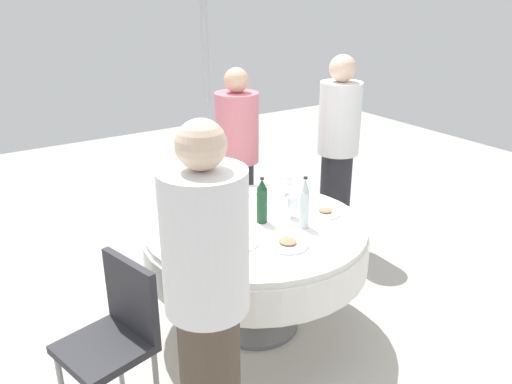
{
  "coord_description": "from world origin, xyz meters",
  "views": [
    {
      "loc": [
        2.45,
        -1.6,
        2.13
      ],
      "look_at": [
        0.0,
        0.0,
        0.96
      ],
      "focal_mm": 36.68,
      "sensor_mm": 36.0,
      "label": 1
    }
  ],
  "objects_px": {
    "bottle_dark_green_north": "(262,202)",
    "person_north": "(338,150)",
    "plate_east": "(325,212)",
    "plate_inner": "(288,243)",
    "bottle_clear_far": "(305,204)",
    "chair_rear": "(117,330)",
    "wine_glass_outer": "(286,182)",
    "person_west": "(208,313)",
    "person_far": "(237,161)",
    "dining_table": "(256,246)",
    "wine_glass_rear": "(228,210)",
    "wine_glass_near": "(216,193)",
    "bottle_green_west": "(222,243)",
    "plate_front": "(237,242)",
    "wine_glass_right": "(292,203)"
  },
  "relations": [
    {
      "from": "bottle_dark_green_north",
      "to": "person_north",
      "type": "relative_size",
      "value": 0.18
    },
    {
      "from": "plate_east",
      "to": "plate_inner",
      "type": "height_order",
      "value": "same"
    },
    {
      "from": "bottle_clear_far",
      "to": "chair_rear",
      "type": "xyz_separation_m",
      "value": [
        0.06,
        -1.23,
        -0.37
      ]
    },
    {
      "from": "bottle_clear_far",
      "to": "wine_glass_outer",
      "type": "bearing_deg",
      "value": 155.44
    },
    {
      "from": "person_west",
      "to": "person_far",
      "type": "distance_m",
      "value": 2.18
    },
    {
      "from": "dining_table",
      "to": "bottle_clear_far",
      "type": "relative_size",
      "value": 4.28
    },
    {
      "from": "wine_glass_rear",
      "to": "chair_rear",
      "type": "xyz_separation_m",
      "value": [
        0.31,
        -0.84,
        -0.33
      ]
    },
    {
      "from": "dining_table",
      "to": "wine_glass_near",
      "type": "distance_m",
      "value": 0.44
    },
    {
      "from": "dining_table",
      "to": "chair_rear",
      "type": "bearing_deg",
      "value": -75.93
    },
    {
      "from": "bottle_clear_far",
      "to": "wine_glass_outer",
      "type": "relative_size",
      "value": 2.34
    },
    {
      "from": "wine_glass_outer",
      "to": "person_west",
      "type": "height_order",
      "value": "person_west"
    },
    {
      "from": "person_north",
      "to": "chair_rear",
      "type": "relative_size",
      "value": 1.86
    },
    {
      "from": "wine_glass_near",
      "to": "plate_east",
      "type": "bearing_deg",
      "value": 50.4
    },
    {
      "from": "bottle_green_west",
      "to": "bottle_dark_green_north",
      "type": "bearing_deg",
      "value": 124.09
    },
    {
      "from": "dining_table",
      "to": "plate_front",
      "type": "relative_size",
      "value": 5.67
    },
    {
      "from": "wine_glass_outer",
      "to": "person_west",
      "type": "relative_size",
      "value": 0.08
    },
    {
      "from": "plate_front",
      "to": "bottle_clear_far",
      "type": "bearing_deg",
      "value": 86.0
    },
    {
      "from": "wine_glass_rear",
      "to": "plate_front",
      "type": "xyz_separation_m",
      "value": [
        0.22,
        -0.07,
        -0.1
      ]
    },
    {
      "from": "bottle_clear_far",
      "to": "wine_glass_right",
      "type": "relative_size",
      "value": 2.29
    },
    {
      "from": "dining_table",
      "to": "plate_east",
      "type": "height_order",
      "value": "plate_east"
    },
    {
      "from": "wine_glass_rear",
      "to": "person_far",
      "type": "distance_m",
      "value": 1.08
    },
    {
      "from": "wine_glass_outer",
      "to": "plate_east",
      "type": "distance_m",
      "value": 0.42
    },
    {
      "from": "wine_glass_near",
      "to": "person_north",
      "type": "height_order",
      "value": "person_north"
    },
    {
      "from": "wine_glass_right",
      "to": "person_west",
      "type": "xyz_separation_m",
      "value": [
        0.81,
        -1.04,
        0.05
      ]
    },
    {
      "from": "person_north",
      "to": "bottle_green_west",
      "type": "bearing_deg",
      "value": -87.64
    },
    {
      "from": "bottle_dark_green_north",
      "to": "person_far",
      "type": "xyz_separation_m",
      "value": [
        -0.93,
        0.39,
        -0.07
      ]
    },
    {
      "from": "wine_glass_rear",
      "to": "person_west",
      "type": "relative_size",
      "value": 0.09
    },
    {
      "from": "bottle_clear_far",
      "to": "plate_inner",
      "type": "bearing_deg",
      "value": -58.18
    },
    {
      "from": "wine_glass_near",
      "to": "plate_front",
      "type": "distance_m",
      "value": 0.53
    },
    {
      "from": "bottle_green_west",
      "to": "person_far",
      "type": "xyz_separation_m",
      "value": [
        -1.25,
        0.86,
        -0.06
      ]
    },
    {
      "from": "plate_east",
      "to": "plate_inner",
      "type": "distance_m",
      "value": 0.51
    },
    {
      "from": "dining_table",
      "to": "bottle_clear_far",
      "type": "height_order",
      "value": "bottle_clear_far"
    },
    {
      "from": "wine_glass_near",
      "to": "plate_inner",
      "type": "relative_size",
      "value": 0.64
    },
    {
      "from": "bottle_clear_far",
      "to": "bottle_dark_green_north",
      "type": "bearing_deg",
      "value": -138.67
    },
    {
      "from": "dining_table",
      "to": "person_north",
      "type": "height_order",
      "value": "person_north"
    },
    {
      "from": "person_north",
      "to": "wine_glass_right",
      "type": "bearing_deg",
      "value": -82.83
    },
    {
      "from": "wine_glass_near",
      "to": "chair_rear",
      "type": "xyz_separation_m",
      "value": [
        0.59,
        -0.91,
        -0.33
      ]
    },
    {
      "from": "person_west",
      "to": "wine_glass_rear",
      "type": "bearing_deg",
      "value": -81.64
    },
    {
      "from": "bottle_green_west",
      "to": "wine_glass_rear",
      "type": "distance_m",
      "value": 0.44
    },
    {
      "from": "plate_east",
      "to": "plate_inner",
      "type": "relative_size",
      "value": 0.82
    },
    {
      "from": "person_north",
      "to": "person_far",
      "type": "height_order",
      "value": "person_north"
    },
    {
      "from": "plate_front",
      "to": "bottle_dark_green_north",
      "type": "bearing_deg",
      "value": 120.48
    },
    {
      "from": "bottle_clear_far",
      "to": "person_west",
      "type": "bearing_deg",
      "value": -56.99
    },
    {
      "from": "plate_east",
      "to": "wine_glass_outer",
      "type": "bearing_deg",
      "value": -178.32
    },
    {
      "from": "person_north",
      "to": "chair_rear",
      "type": "distance_m",
      "value": 2.41
    },
    {
      "from": "wine_glass_near",
      "to": "wine_glass_rear",
      "type": "bearing_deg",
      "value": -15.17
    },
    {
      "from": "bottle_dark_green_north",
      "to": "chair_rear",
      "type": "xyz_separation_m",
      "value": [
        0.26,
        -1.05,
        -0.36
      ]
    },
    {
      "from": "person_north",
      "to": "person_west",
      "type": "xyz_separation_m",
      "value": [
        1.48,
        -2.01,
        0.04
      ]
    },
    {
      "from": "person_north",
      "to": "bottle_clear_far",
      "type": "bearing_deg",
      "value": -77.89
    },
    {
      "from": "bottle_dark_green_north",
      "to": "wine_glass_right",
      "type": "height_order",
      "value": "bottle_dark_green_north"
    }
  ]
}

